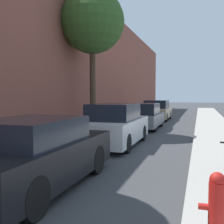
{
  "coord_description": "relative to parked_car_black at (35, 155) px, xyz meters",
  "views": [
    {
      "loc": [
        2.11,
        2.1,
        1.83
      ],
      "look_at": [
        -0.66,
        10.94,
        1.28
      ],
      "focal_mm": 44.98,
      "sensor_mm": 36.0,
      "label": 1
    }
  ],
  "objects": [
    {
      "name": "parked_car_white",
      "position": [
        0.1,
        5.06,
        0.05
      ],
      "size": [
        1.7,
        4.18,
        1.53
      ],
      "color": "black",
      "rests_on": "ground"
    },
    {
      "name": "parked_car_champagne",
      "position": [
        0.05,
        16.07,
        0.02
      ],
      "size": [
        1.77,
        4.31,
        1.47
      ],
      "color": "black",
      "rests_on": "ground"
    },
    {
      "name": "sidewalk_right",
      "position": [
        3.84,
        9.18,
        -0.61
      ],
      "size": [
        2.0,
        52.0,
        0.12
      ],
      "color": "#ADA89E",
      "rests_on": "ground"
    },
    {
      "name": "fire_hydrant",
      "position": [
        3.25,
        -1.5,
        -0.1
      ],
      "size": [
        0.39,
        0.18,
        0.87
      ],
      "color": "red",
      "rests_on": "sidewalk_right"
    },
    {
      "name": "building_facade_left",
      "position": [
        -3.31,
        9.18,
        3.19
      ],
      "size": [
        0.7,
        52.0,
        7.72
      ],
      "color": "brown",
      "rests_on": "ground"
    },
    {
      "name": "sidewalk_left",
      "position": [
        -1.96,
        9.18,
        -0.61
      ],
      "size": [
        2.0,
        52.0,
        0.12
      ],
      "color": "#ADA89E",
      "rests_on": "ground"
    },
    {
      "name": "ground_plane",
      "position": [
        0.94,
        9.18,
        -0.67
      ],
      "size": [
        120.0,
        120.0,
        0.0
      ],
      "primitive_type": "plane",
      "color": "#3D3D3F"
    },
    {
      "name": "parked_car_grey",
      "position": [
        0.07,
        10.42,
        -0.01
      ],
      "size": [
        1.86,
        4.14,
        1.39
      ],
      "color": "black",
      "rests_on": "ground"
    },
    {
      "name": "parked_car_black",
      "position": [
        0.0,
        0.0,
        0.0
      ],
      "size": [
        1.72,
        4.16,
        1.39
      ],
      "color": "black",
      "rests_on": "ground"
    },
    {
      "name": "street_tree_far",
      "position": [
        -1.83,
        7.78,
        4.6
      ],
      "size": [
        3.02,
        3.02,
        6.69
      ],
      "color": "#423323",
      "rests_on": "sidewalk_left"
    }
  ]
}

